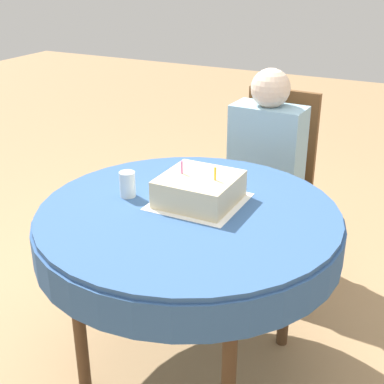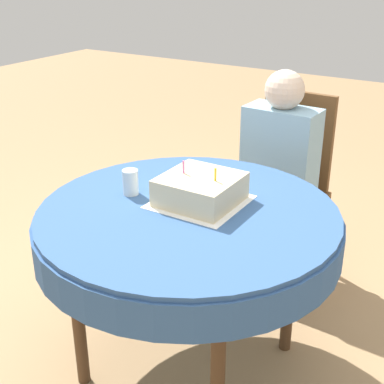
{
  "view_description": "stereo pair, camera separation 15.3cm",
  "coord_description": "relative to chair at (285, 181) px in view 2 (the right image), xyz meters",
  "views": [
    {
      "loc": [
        0.82,
        -1.59,
        1.6
      ],
      "look_at": [
        0.0,
        0.02,
        0.79
      ],
      "focal_mm": 50.0,
      "sensor_mm": 36.0,
      "label": 1
    },
    {
      "loc": [
        0.96,
        -1.51,
        1.6
      ],
      "look_at": [
        0.0,
        0.02,
        0.79
      ],
      "focal_mm": 50.0,
      "sensor_mm": 36.0,
      "label": 2
    }
  ],
  "objects": [
    {
      "name": "ground_plane",
      "position": [
        -0.01,
        -0.95,
        -0.51
      ],
      "size": [
        12.0,
        12.0,
        0.0
      ],
      "primitive_type": "plane",
      "color": "#A37F56"
    },
    {
      "name": "dining_table",
      "position": [
        -0.01,
        -0.95,
        0.14
      ],
      "size": [
        1.15,
        1.15,
        0.73
      ],
      "color": "#335689",
      "rests_on": "ground_plane"
    },
    {
      "name": "chair",
      "position": [
        0.0,
        0.0,
        0.0
      ],
      "size": [
        0.45,
        0.45,
        0.96
      ],
      "rotation": [
        0.0,
        0.0,
        -0.04
      ],
      "color": "brown",
      "rests_on": "ground_plane"
    },
    {
      "name": "person",
      "position": [
        -0.0,
        -0.1,
        0.15
      ],
      "size": [
        0.37,
        0.29,
        1.1
      ],
      "rotation": [
        0.0,
        0.0,
        -0.04
      ],
      "color": "beige",
      "rests_on": "ground_plane"
    },
    {
      "name": "napkin",
      "position": [
        -0.0,
        -0.87,
        0.22
      ],
      "size": [
        0.33,
        0.33,
        0.0
      ],
      "color": "white",
      "rests_on": "dining_table"
    },
    {
      "name": "birthday_cake",
      "position": [
        -0.0,
        -0.87,
        0.28
      ],
      "size": [
        0.28,
        0.28,
        0.15
      ],
      "color": "beige",
      "rests_on": "dining_table"
    },
    {
      "name": "drinking_glass",
      "position": [
        -0.27,
        -0.94,
        0.27
      ],
      "size": [
        0.06,
        0.06,
        0.1
      ],
      "color": "silver",
      "rests_on": "dining_table"
    }
  ]
}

